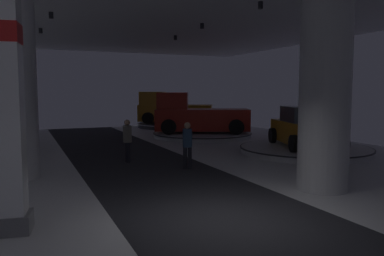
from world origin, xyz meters
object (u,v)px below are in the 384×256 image
at_px(column_left, 15,87).
at_px(visitor_walking_far, 127,138).
at_px(display_platform_deep_right, 176,125).
at_px(visitor_walking_near, 187,142).
at_px(pickup_truck_deep_right, 171,110).
at_px(display_platform_mid_right, 305,150).
at_px(display_car_mid_right, 305,129).
at_px(column_right, 325,86).
at_px(pickup_truck_far_right, 197,116).
at_px(display_platform_far_right, 202,134).

height_order(column_left, visitor_walking_far, column_left).
xyz_separation_m(display_platform_deep_right, visitor_walking_near, (-5.35, -14.78, 0.74)).
bearing_deg(visitor_walking_far, pickup_truck_deep_right, 62.86).
relative_size(display_platform_mid_right, display_platform_deep_right, 0.97).
height_order(display_platform_mid_right, display_car_mid_right, display_car_mid_right).
relative_size(column_right, display_platform_mid_right, 1.00).
xyz_separation_m(column_right, pickup_truck_far_right, (1.94, 12.39, -1.55)).
distance_m(pickup_truck_far_right, visitor_walking_far, 8.53).
bearing_deg(display_platform_mid_right, pickup_truck_deep_right, 93.42).
distance_m(display_platform_far_right, pickup_truck_deep_right, 6.82).
xyz_separation_m(pickup_truck_far_right, visitor_walking_near, (-4.15, -8.38, -0.29)).
height_order(display_platform_deep_right, visitor_walking_far, visitor_walking_far).
xyz_separation_m(column_left, display_platform_far_right, (9.70, 7.49, -2.60)).
distance_m(display_platform_far_right, visitor_walking_far, 8.66).
relative_size(display_platform_far_right, visitor_walking_far, 3.57).
bearing_deg(display_platform_mid_right, display_platform_far_right, 101.48).
height_order(column_right, display_platform_mid_right, column_right).
xyz_separation_m(pickup_truck_far_right, display_platform_deep_right, (1.20, 6.41, -1.03)).
relative_size(display_car_mid_right, visitor_walking_near, 2.87).
relative_size(pickup_truck_far_right, display_platform_deep_right, 1.00).
relative_size(display_platform_mid_right, pickup_truck_deep_right, 0.97).
relative_size(display_platform_far_right, visitor_walking_near, 3.57).
bearing_deg(visitor_walking_near, column_left, 171.87).
bearing_deg(visitor_walking_near, pickup_truck_far_right, 63.65).
bearing_deg(column_right, column_left, 147.46).
bearing_deg(column_right, display_car_mid_right, 54.25).
xyz_separation_m(column_right, display_platform_far_right, (2.23, 12.26, -2.60)).
bearing_deg(display_car_mid_right, visitor_walking_near, -169.36).
relative_size(display_platform_mid_right, visitor_walking_near, 3.46).
bearing_deg(column_right, display_platform_far_right, 79.70).
xyz_separation_m(display_platform_mid_right, display_platform_deep_right, (-0.55, 13.70, 0.01)).
height_order(pickup_truck_far_right, display_platform_deep_right, pickup_truck_far_right).
bearing_deg(column_right, visitor_walking_near, 118.86).
bearing_deg(pickup_truck_far_right, column_right, -98.88).
distance_m(column_left, visitor_walking_far, 4.34).
distance_m(visitor_walking_near, visitor_walking_far, 2.55).
height_order(display_car_mid_right, display_platform_far_right, display_car_mid_right).
bearing_deg(pickup_truck_far_right, display_car_mid_right, -76.42).
height_order(display_platform_mid_right, pickup_truck_deep_right, pickup_truck_deep_right).
relative_size(display_platform_far_right, pickup_truck_far_right, 1.00).
height_order(pickup_truck_deep_right, visitor_walking_near, pickup_truck_deep_right).
bearing_deg(display_platform_deep_right, visitor_walking_far, -118.41).
xyz_separation_m(column_right, pickup_truck_deep_right, (2.85, 18.95, -1.51)).
height_order(column_left, display_platform_far_right, column_left).
bearing_deg(visitor_walking_near, display_platform_far_right, 61.68).
relative_size(column_right, display_platform_far_right, 0.97).
bearing_deg(visitor_walking_far, display_platform_far_right, 46.03).
height_order(display_platform_far_right, pickup_truck_far_right, pickup_truck_far_right).
bearing_deg(display_platform_mid_right, pickup_truck_far_right, 103.46).
bearing_deg(display_platform_deep_right, display_platform_mid_right, -87.71).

